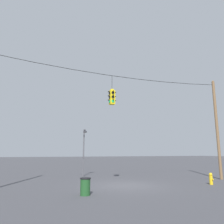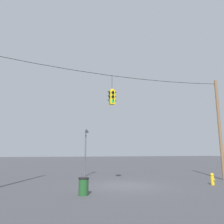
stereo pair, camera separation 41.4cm
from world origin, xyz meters
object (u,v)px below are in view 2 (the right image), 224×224
utility_pole_right (220,128)px  trash_bin (84,186)px  traffic_light_near_right_pole (112,97)px  street_lamp (86,143)px  fire_hydrant (212,179)px

utility_pole_right → trash_bin: utility_pole_right is taller
trash_bin → utility_pole_right: bearing=12.2°
utility_pole_right → traffic_light_near_right_pole: bearing=-180.0°
traffic_light_near_right_pole → street_lamp: 6.51m
trash_bin → street_lamp: bearing=76.8°
utility_pole_right → street_lamp: size_ratio=1.96×
utility_pole_right → trash_bin: 12.41m
traffic_light_near_right_pole → trash_bin: bearing=-133.6°
utility_pole_right → fire_hydrant: utility_pole_right is taller
fire_hydrant → trash_bin: trash_bin is taller
utility_pole_right → fire_hydrant: size_ratio=10.79×
utility_pole_right → traffic_light_near_right_pole: size_ratio=3.96×
fire_hydrant → traffic_light_near_right_pole: bearing=163.4°
traffic_light_near_right_pole → trash_bin: size_ratio=2.43×
traffic_light_near_right_pole → trash_bin: 6.39m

